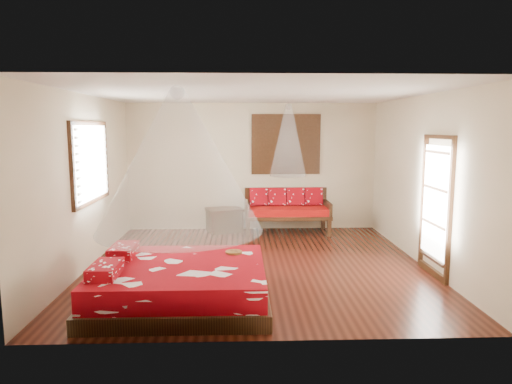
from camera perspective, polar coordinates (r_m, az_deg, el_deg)
room at (r=7.41m, az=0.07°, el=1.34°), size 5.54×5.54×2.84m
bed at (r=6.17m, az=-9.48°, el=-11.13°), size 2.24×2.03×0.65m
daybed at (r=9.95m, az=3.88°, el=-2.07°), size 1.83×0.81×0.95m
storage_chest at (r=10.01m, az=-3.97°, el=-3.51°), size 0.88×0.75×0.52m
shutter_panel at (r=10.13m, az=3.76°, el=5.97°), size 1.52×0.06×1.32m
window_left at (r=7.96m, az=-19.91°, el=3.49°), size 0.10×1.74×1.34m
glazed_door at (r=7.48m, az=21.53°, el=-1.73°), size 0.08×1.02×2.16m
wine_tray at (r=6.52m, az=-2.80°, el=-7.21°), size 0.24×0.24×0.19m
mosquito_net_main at (r=5.84m, az=-9.63°, el=3.84°), size 2.13×2.13×1.80m
mosquito_net_daybed at (r=9.66m, az=4.04°, el=6.46°), size 0.77×0.77×1.50m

